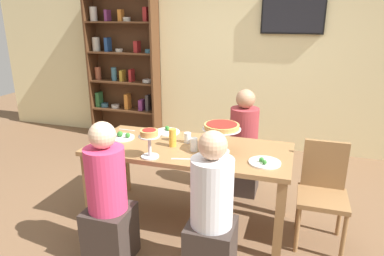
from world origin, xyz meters
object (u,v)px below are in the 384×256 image
at_px(bookshelf, 123,67).
at_px(salad_plate_spare, 122,137).
at_px(diner_near_right, 211,218).
at_px(diner_near_left, 108,204).
at_px(water_glass_clear_near, 188,138).
at_px(cutlery_fork_near, 182,159).
at_px(deep_dish_pizza_stand, 222,128).
at_px(television, 293,15).
at_px(water_glass_clear_spare, 173,135).
at_px(personal_pizza_stand, 149,138).
at_px(water_glass_clear_far, 194,144).
at_px(salad_plate_far_diner, 264,162).
at_px(diner_far_right, 243,149).
at_px(cutlery_knife_near, 127,130).
at_px(dining_table, 189,156).
at_px(chair_head_east, 323,189).
at_px(salad_plate_near_diner, 167,131).
at_px(beer_glass_amber_tall, 173,138).

height_order(bookshelf, salad_plate_spare, bookshelf).
distance_m(diner_near_right, diner_near_left, 0.81).
height_order(water_glass_clear_near, cutlery_fork_near, water_glass_clear_near).
bearing_deg(deep_dish_pizza_stand, television, 78.56).
bearing_deg(television, salad_plate_spare, -124.34).
bearing_deg(water_glass_clear_spare, personal_pizza_stand, -94.73).
distance_m(deep_dish_pizza_stand, water_glass_clear_far, 0.28).
bearing_deg(water_glass_clear_near, cutlery_fork_near, -78.22).
bearing_deg(deep_dish_pizza_stand, salad_plate_far_diner, -20.02).
relative_size(diner_far_right, deep_dish_pizza_stand, 3.49).
height_order(salad_plate_spare, cutlery_fork_near, salad_plate_spare).
distance_m(diner_near_right, cutlery_knife_near, 1.51).
relative_size(water_glass_clear_near, water_glass_clear_spare, 0.99).
bearing_deg(cutlery_fork_near, water_glass_clear_far, 66.05).
distance_m(dining_table, salad_plate_far_diner, 0.72).
distance_m(chair_head_east, water_glass_clear_near, 1.25).
xyz_separation_m(chair_head_east, water_glass_clear_far, (-1.10, -0.12, 0.31)).
distance_m(salad_plate_near_diner, cutlery_knife_near, 0.43).
xyz_separation_m(dining_table, cutlery_fork_near, (0.03, -0.28, 0.09)).
bearing_deg(salad_plate_spare, deep_dish_pizza_stand, -2.95).
bearing_deg(bookshelf, water_glass_clear_near, -48.94).
bearing_deg(bookshelf, water_glass_clear_spare, -51.44).
distance_m(salad_plate_far_diner, water_glass_clear_far, 0.63).
relative_size(diner_near_right, diner_near_left, 1.00).
height_order(diner_far_right, personal_pizza_stand, diner_far_right).
relative_size(dining_table, personal_pizza_stand, 7.53).
bearing_deg(cutlery_fork_near, television, 59.66).
height_order(dining_table, cutlery_knife_near, cutlery_knife_near).
bearing_deg(diner_near_right, bookshelf, 37.91).
relative_size(diner_near_right, salad_plate_far_diner, 4.48).
height_order(diner_near_left, cutlery_fork_near, diner_near_left).
bearing_deg(chair_head_east, water_glass_clear_near, -2.81).
xyz_separation_m(diner_near_left, water_glass_clear_far, (0.49, 0.65, 0.31)).
relative_size(chair_head_east, salad_plate_spare, 3.63).
height_order(dining_table, chair_head_east, chair_head_east).
bearing_deg(diner_near_left, cutlery_knife_near, 19.09).
distance_m(beer_glass_amber_tall, water_glass_clear_near, 0.17).
distance_m(deep_dish_pizza_stand, salad_plate_near_diner, 0.75).
bearing_deg(diner_near_left, water_glass_clear_near, -24.09).
bearing_deg(salad_plate_spare, salad_plate_near_diner, 40.16).
distance_m(personal_pizza_stand, cutlery_fork_near, 0.32).
height_order(diner_near_left, salad_plate_far_diner, diner_near_left).
xyz_separation_m(television, water_glass_clear_far, (-0.66, -2.18, -1.07)).
bearing_deg(dining_table, cutlery_fork_near, -83.02).
xyz_separation_m(dining_table, television, (0.73, 2.11, 1.22)).
bearing_deg(salad_plate_near_diner, salad_plate_far_diner, -25.39).
bearing_deg(cutlery_fork_near, salad_plate_near_diner, 107.43).
relative_size(television, diner_far_right, 0.70).
bearing_deg(cutlery_knife_near, chair_head_east, 175.50).
xyz_separation_m(salad_plate_spare, cutlery_fork_near, (0.72, -0.31, -0.01)).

